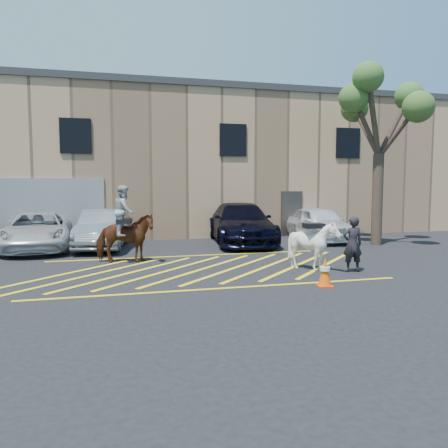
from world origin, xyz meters
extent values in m
plane|color=black|center=(0.00, 0.00, 0.00)|extent=(90.00, 90.00, 0.00)
imported|color=silver|center=(-5.38, 5.13, 0.73)|extent=(2.73, 5.39, 1.46)
imported|color=gray|center=(-2.90, 5.03, 0.77)|extent=(2.26, 4.86, 1.54)
imported|color=black|center=(2.81, 5.06, 0.86)|extent=(3.12, 6.17, 1.72)
imported|color=white|center=(6.50, 4.99, 0.77)|extent=(2.01, 4.61, 1.55)
imported|color=black|center=(4.14, -1.75, 0.81)|extent=(0.63, 0.46, 1.62)
cube|color=tan|center=(0.00, 12.00, 3.50)|extent=(32.00, 10.00, 7.00)
cube|color=#2D2D30|center=(0.00, 12.00, 7.15)|extent=(32.20, 10.20, 0.30)
cube|color=black|center=(-4.00, 6.96, 4.60)|extent=(1.30, 0.08, 1.50)
cube|color=black|center=(3.00, 6.96, 4.60)|extent=(1.30, 0.08, 1.50)
cube|color=black|center=(9.00, 6.96, 4.60)|extent=(1.30, 0.08, 1.50)
cube|color=#38332D|center=(6.00, 6.96, 1.10)|extent=(1.10, 0.08, 2.20)
cube|color=yellow|center=(-4.20, -0.30, 0.01)|extent=(4.20, 4.20, 0.01)
cube|color=yellow|center=(-3.15, -0.30, 0.01)|extent=(4.20, 4.20, 0.01)
cube|color=yellow|center=(-2.10, -0.30, 0.01)|extent=(4.20, 4.20, 0.01)
cube|color=yellow|center=(-1.05, -0.30, 0.01)|extent=(4.20, 4.20, 0.01)
cube|color=yellow|center=(0.00, -0.30, 0.01)|extent=(4.20, 4.20, 0.01)
cube|color=yellow|center=(1.05, -0.30, 0.01)|extent=(4.20, 4.20, 0.01)
cube|color=yellow|center=(2.10, -0.30, 0.01)|extent=(4.20, 4.20, 0.01)
cube|color=yellow|center=(3.15, -0.30, 0.01)|extent=(4.20, 4.20, 0.01)
cube|color=yellow|center=(4.20, -0.30, 0.01)|extent=(4.20, 4.20, 0.01)
cube|color=yellow|center=(0.00, 2.20, 0.01)|extent=(9.50, 0.12, 0.01)
cube|color=yellow|center=(0.00, -2.80, 0.01)|extent=(9.50, 0.12, 0.01)
imported|color=#572B14|center=(-2.20, 1.45, 0.80)|extent=(2.01, 1.17, 1.60)
imported|color=#9FA3A9|center=(-2.20, 1.45, 1.69)|extent=(0.74, 0.88, 1.63)
cube|color=black|center=(-2.20, 1.45, 1.36)|extent=(0.55, 0.63, 0.14)
imported|color=silver|center=(3.14, -1.27, 0.74)|extent=(1.36, 1.49, 1.49)
cube|color=black|center=(3.14, -1.27, 1.33)|extent=(0.61, 0.53, 0.14)
cube|color=#FF320A|center=(2.52, -3.20, 0.01)|extent=(0.45, 0.45, 0.03)
cone|color=#F15909|center=(2.52, -3.20, 0.38)|extent=(0.32, 0.32, 0.70)
cylinder|color=silver|center=(2.52, -3.20, 0.44)|extent=(0.25, 0.25, 0.10)
cylinder|color=#493A2C|center=(8.16, 3.08, 1.90)|extent=(0.44, 0.44, 3.80)
cylinder|color=#413028|center=(8.95, 3.22, 4.97)|extent=(1.76, 0.51, 2.68)
cylinder|color=#4B3B2D|center=(8.09, 3.94, 4.80)|extent=(0.33, 1.88, 2.34)
cylinder|color=#433228|center=(7.55, 3.08, 4.85)|extent=(1.40, 0.20, 2.39)
cylinder|color=#49342C|center=(8.50, 2.35, 4.59)|extent=(0.78, 1.62, 1.96)
cylinder|color=#46382A|center=(7.69, 2.80, 5.20)|extent=(1.16, 0.77, 3.11)
sphere|color=#447030|center=(9.73, 3.35, 6.24)|extent=(1.20, 1.20, 1.20)
sphere|color=#46642B|center=(8.01, 4.80, 5.91)|extent=(1.20, 1.20, 1.20)
sphere|color=#40692D|center=(6.94, 3.08, 6.00)|extent=(1.20, 1.20, 1.20)
sphere|color=#4E662C|center=(8.84, 1.62, 5.48)|extent=(1.20, 1.20, 1.20)
sphere|color=#486C2E|center=(7.22, 2.53, 6.71)|extent=(1.20, 1.20, 1.20)
camera|label=1|loc=(-2.61, -12.93, 2.53)|focal=35.00mm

